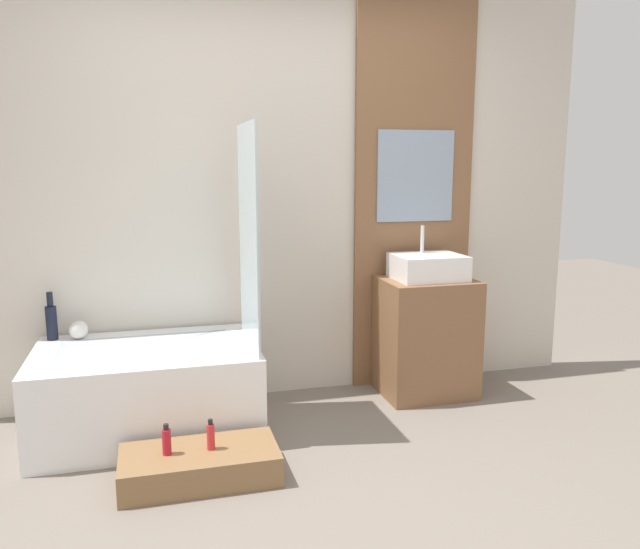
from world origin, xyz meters
TOP-DOWN VIEW (x-y plane):
  - ground_plane at (0.00, 0.00)m, footprint 12.00×12.00m
  - wall_tiled_back at (0.00, 1.58)m, footprint 4.20×0.06m
  - wall_wood_accent at (0.94, 1.53)m, footprint 0.82×0.04m
  - bathtub at (-0.81, 1.13)m, footprint 1.20×0.80m
  - glass_shower_screen at (-0.24, 1.06)m, footprint 0.01×0.62m
  - wooden_step_bench at (-0.58, 0.50)m, footprint 0.74×0.37m
  - vanity_cabinet at (0.94, 1.28)m, footprint 0.58×0.47m
  - sink at (0.94, 1.28)m, footprint 0.43×0.36m
  - vase_tall_dark at (-1.33, 1.45)m, footprint 0.06×0.06m
  - vase_round_light at (-1.18, 1.43)m, footprint 0.11×0.11m
  - bottle_soap_primary at (-0.73, 0.50)m, footprint 0.04×0.04m
  - bottle_soap_secondary at (-0.52, 0.50)m, footprint 0.04×0.04m

SIDE VIEW (x-z plane):
  - ground_plane at x=0.00m, z-range 0.00..0.00m
  - wooden_step_bench at x=-0.58m, z-range 0.00..0.15m
  - bottle_soap_primary at x=-0.73m, z-range 0.14..0.29m
  - bottle_soap_secondary at x=-0.52m, z-range 0.14..0.29m
  - bathtub at x=-0.81m, z-range 0.00..0.49m
  - vanity_cabinet at x=0.94m, z-range 0.00..0.76m
  - vase_round_light at x=-1.18m, z-range 0.49..0.59m
  - vase_tall_dark at x=-1.33m, z-range 0.46..0.74m
  - sink at x=0.94m, z-range 0.68..1.01m
  - glass_shower_screen at x=-0.24m, z-range 0.49..1.71m
  - wall_tiled_back at x=0.00m, z-range 0.00..2.60m
  - wall_wood_accent at x=0.94m, z-range 0.01..2.61m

